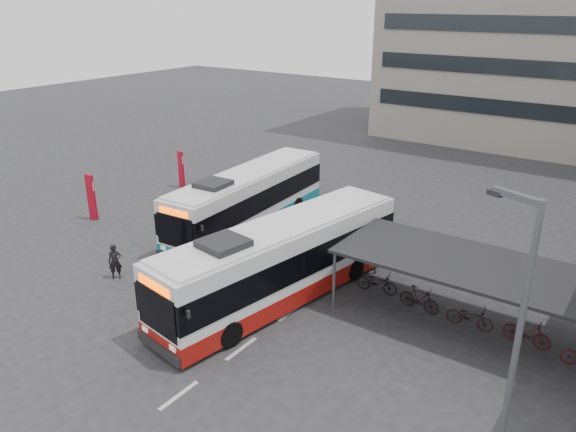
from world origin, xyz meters
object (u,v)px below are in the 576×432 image
Objects in this scene: bus_teal at (248,200)px; bus_main at (282,262)px; lamp_post at (514,337)px; pedestrian at (115,262)px.

bus_main is at bearing -44.34° from bus_teal.
bus_teal is (-5.82, 5.07, -0.07)m from bus_main.
bus_main is at bearing 175.32° from lamp_post.
bus_teal is at bearing 148.25° from bus_main.
bus_main is 7.43m from pedestrian.
bus_main is 1.56× the size of lamp_post.
lamp_post is (9.76, -4.70, 2.74)m from bus_main.
bus_teal is 1.48× the size of lamp_post.
pedestrian is at bearing -165.60° from lamp_post.
pedestrian is 0.21× the size of lamp_post.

